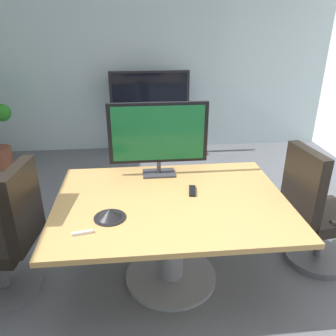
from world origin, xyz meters
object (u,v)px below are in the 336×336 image
at_px(tv_monitor, 158,135).
at_px(office_chair_left, 7,244).
at_px(wall_display_unit, 150,127).
at_px(remote_control, 192,191).
at_px(conference_table, 171,221).
at_px(conference_phone, 110,214).
at_px(office_chair_right, 315,218).

bearing_deg(tv_monitor, office_chair_left, -156.79).
bearing_deg(wall_display_unit, remote_control, -85.99).
bearing_deg(conference_table, office_chair_left, -178.35).
xyz_separation_m(conference_table, conference_phone, (-0.45, -0.22, 0.22)).
distance_m(conference_table, conference_phone, 0.55).
height_order(conference_table, remote_control, remote_control).
xyz_separation_m(office_chair_right, wall_display_unit, (-1.26, 2.80, -0.01)).
distance_m(tv_monitor, remote_control, 0.56).
xyz_separation_m(tv_monitor, wall_display_unit, (0.04, 2.42, -0.67)).
distance_m(tv_monitor, conference_phone, 0.86).
bearing_deg(tv_monitor, wall_display_unit, 88.98).
relative_size(office_chair_left, office_chair_right, 1.00).
bearing_deg(conference_phone, office_chair_left, 167.11).
distance_m(conference_table, remote_control, 0.29).
distance_m(office_chair_left, wall_display_unit, 3.17).
bearing_deg(wall_display_unit, office_chair_right, -65.81).
relative_size(office_chair_left, tv_monitor, 1.30).
bearing_deg(wall_display_unit, conference_phone, -97.91).
xyz_separation_m(office_chair_right, tv_monitor, (-1.30, 0.39, 0.65)).
bearing_deg(conference_table, wall_display_unit, 90.34).
xyz_separation_m(tv_monitor, remote_control, (0.24, -0.37, -0.35)).
bearing_deg(remote_control, office_chair_left, -165.20).
distance_m(conference_phone, remote_control, 0.70).
bearing_deg(tv_monitor, conference_table, -82.73).
bearing_deg(conference_table, conference_phone, -154.10).
height_order(conference_table, conference_phone, conference_phone).
bearing_deg(office_chair_right, wall_display_unit, 16.81).
xyz_separation_m(office_chair_left, wall_display_unit, (1.23, 2.92, -0.01)).
distance_m(tv_monitor, wall_display_unit, 2.51).
bearing_deg(tv_monitor, office_chair_right, -16.54).
height_order(office_chair_left, conference_phone, office_chair_left).
bearing_deg(office_chair_left, wall_display_unit, 163.97).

